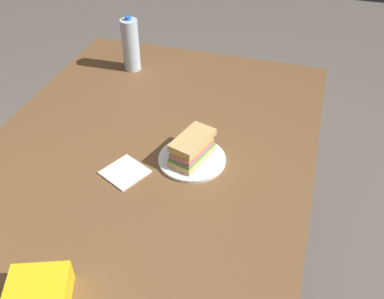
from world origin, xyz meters
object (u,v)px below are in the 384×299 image
at_px(paper_plate, 192,159).
at_px(sandwich, 192,148).
at_px(dining_table, 138,183).
at_px(water_bottle_tall, 131,45).

relative_size(paper_plate, sandwich, 1.17).
distance_m(dining_table, paper_plate, 0.21).
distance_m(paper_plate, water_bottle_tall, 0.72).
bearing_deg(paper_plate, dining_table, 118.37).
bearing_deg(dining_table, water_bottle_tall, 23.53).
xyz_separation_m(paper_plate, water_bottle_tall, (0.55, 0.45, 0.11)).
bearing_deg(sandwich, paper_plate, -170.56).
bearing_deg(water_bottle_tall, sandwich, -140.40).
distance_m(dining_table, sandwich, 0.23).
relative_size(paper_plate, water_bottle_tall, 0.94).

